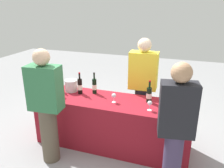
{
  "coord_description": "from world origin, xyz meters",
  "views": [
    {
      "loc": [
        0.99,
        -2.87,
        2.09
      ],
      "look_at": [
        0.0,
        0.0,
        0.99
      ],
      "focal_mm": 36.82,
      "sensor_mm": 36.0,
      "label": 1
    }
  ],
  "objects_px": {
    "wine_glass_0": "(60,91)",
    "wine_glass_2": "(150,104)",
    "wine_bottle_3": "(149,95)",
    "guest_1": "(176,128)",
    "guest_0": "(46,105)",
    "wine_bottle_1": "(80,86)",
    "wine_bottle_2": "(94,86)",
    "wine_bottle_0": "(59,85)",
    "ice_bucket": "(71,86)",
    "wine_glass_1": "(114,96)",
    "server_pouring": "(143,85)"
  },
  "relations": [
    {
      "from": "wine_glass_0",
      "to": "guest_0",
      "type": "bearing_deg",
      "value": -80.68
    },
    {
      "from": "wine_bottle_0",
      "to": "wine_glass_1",
      "type": "relative_size",
      "value": 2.28
    },
    {
      "from": "guest_1",
      "to": "wine_glass_0",
      "type": "bearing_deg",
      "value": 151.93
    },
    {
      "from": "wine_bottle_3",
      "to": "guest_1",
      "type": "bearing_deg",
      "value": -61.5
    },
    {
      "from": "wine_bottle_1",
      "to": "wine_bottle_2",
      "type": "height_order",
      "value": "wine_bottle_1"
    },
    {
      "from": "wine_glass_0",
      "to": "guest_1",
      "type": "relative_size",
      "value": 0.09
    },
    {
      "from": "wine_bottle_1",
      "to": "wine_bottle_2",
      "type": "relative_size",
      "value": 1.01
    },
    {
      "from": "wine_glass_2",
      "to": "guest_1",
      "type": "distance_m",
      "value": 0.64
    },
    {
      "from": "wine_bottle_0",
      "to": "guest_1",
      "type": "xyz_separation_m",
      "value": [
        1.85,
        -0.74,
        -0.01
      ]
    },
    {
      "from": "wine_bottle_1",
      "to": "wine_bottle_3",
      "type": "relative_size",
      "value": 1.05
    },
    {
      "from": "guest_1",
      "to": "guest_0",
      "type": "bearing_deg",
      "value": 167.16
    },
    {
      "from": "wine_bottle_0",
      "to": "wine_glass_0",
      "type": "xyz_separation_m",
      "value": [
        0.15,
        -0.21,
        -0.01
      ]
    },
    {
      "from": "wine_bottle_0",
      "to": "guest_1",
      "type": "height_order",
      "value": "guest_1"
    },
    {
      "from": "wine_bottle_3",
      "to": "guest_1",
      "type": "xyz_separation_m",
      "value": [
        0.42,
        -0.78,
        -0.01
      ]
    },
    {
      "from": "wine_glass_1",
      "to": "wine_glass_2",
      "type": "distance_m",
      "value": 0.53
    },
    {
      "from": "wine_glass_0",
      "to": "wine_bottle_3",
      "type": "bearing_deg",
      "value": 10.91
    },
    {
      "from": "guest_0",
      "to": "guest_1",
      "type": "height_order",
      "value": "guest_0"
    },
    {
      "from": "wine_glass_1",
      "to": "ice_bucket",
      "type": "relative_size",
      "value": 0.69
    },
    {
      "from": "wine_glass_2",
      "to": "guest_0",
      "type": "bearing_deg",
      "value": -159.83
    },
    {
      "from": "wine_glass_0",
      "to": "ice_bucket",
      "type": "height_order",
      "value": "ice_bucket"
    },
    {
      "from": "guest_1",
      "to": "wine_bottle_3",
      "type": "bearing_deg",
      "value": 107.89
    },
    {
      "from": "ice_bucket",
      "to": "wine_bottle_2",
      "type": "bearing_deg",
      "value": 5.19
    },
    {
      "from": "wine_bottle_3",
      "to": "wine_glass_0",
      "type": "xyz_separation_m",
      "value": [
        -1.28,
        -0.25,
        -0.01
      ]
    },
    {
      "from": "wine_glass_1",
      "to": "wine_glass_2",
      "type": "height_order",
      "value": "wine_glass_1"
    },
    {
      "from": "wine_glass_0",
      "to": "wine_glass_1",
      "type": "distance_m",
      "value": 0.81
    },
    {
      "from": "wine_bottle_3",
      "to": "ice_bucket",
      "type": "height_order",
      "value": "wine_bottle_3"
    },
    {
      "from": "wine_bottle_0",
      "to": "guest_1",
      "type": "bearing_deg",
      "value": -21.87
    },
    {
      "from": "wine_bottle_1",
      "to": "wine_glass_2",
      "type": "bearing_deg",
      "value": -11.64
    },
    {
      "from": "wine_bottle_1",
      "to": "ice_bucket",
      "type": "xyz_separation_m",
      "value": [
        -0.18,
        0.05,
        -0.03
      ]
    },
    {
      "from": "wine_bottle_3",
      "to": "server_pouring",
      "type": "height_order",
      "value": "server_pouring"
    },
    {
      "from": "wine_bottle_0",
      "to": "guest_0",
      "type": "bearing_deg",
      "value": -71.78
    },
    {
      "from": "wine_bottle_2",
      "to": "wine_glass_1",
      "type": "height_order",
      "value": "wine_bottle_2"
    },
    {
      "from": "wine_bottle_2",
      "to": "wine_glass_0",
      "type": "relative_size",
      "value": 2.38
    },
    {
      "from": "wine_bottle_2",
      "to": "server_pouring",
      "type": "xyz_separation_m",
      "value": [
        0.68,
        0.36,
        -0.02
      ]
    },
    {
      "from": "guest_1",
      "to": "wine_bottle_0",
      "type": "bearing_deg",
      "value": 147.52
    },
    {
      "from": "wine_glass_0",
      "to": "wine_glass_2",
      "type": "height_order",
      "value": "wine_glass_0"
    },
    {
      "from": "wine_bottle_3",
      "to": "ice_bucket",
      "type": "distance_m",
      "value": 1.24
    },
    {
      "from": "wine_glass_1",
      "to": "ice_bucket",
      "type": "xyz_separation_m",
      "value": [
        -0.78,
        0.19,
        -0.01
      ]
    },
    {
      "from": "wine_bottle_1",
      "to": "wine_glass_2",
      "type": "height_order",
      "value": "wine_bottle_1"
    },
    {
      "from": "wine_bottle_3",
      "to": "wine_glass_0",
      "type": "height_order",
      "value": "wine_bottle_3"
    },
    {
      "from": "guest_0",
      "to": "guest_1",
      "type": "relative_size",
      "value": 1.01
    },
    {
      "from": "wine_bottle_0",
      "to": "wine_glass_0",
      "type": "distance_m",
      "value": 0.25
    },
    {
      "from": "wine_bottle_2",
      "to": "server_pouring",
      "type": "height_order",
      "value": "server_pouring"
    },
    {
      "from": "wine_glass_0",
      "to": "guest_0",
      "type": "distance_m",
      "value": 0.48
    },
    {
      "from": "server_pouring",
      "to": "guest_1",
      "type": "xyz_separation_m",
      "value": [
        0.6,
        -1.19,
        0.0
      ]
    },
    {
      "from": "wine_bottle_3",
      "to": "wine_glass_0",
      "type": "bearing_deg",
      "value": -169.09
    },
    {
      "from": "wine_glass_0",
      "to": "wine_glass_2",
      "type": "xyz_separation_m",
      "value": [
        1.33,
        -0.01,
        -0.0
      ]
    },
    {
      "from": "ice_bucket",
      "to": "guest_1",
      "type": "relative_size",
      "value": 0.13
    },
    {
      "from": "wine_bottle_3",
      "to": "guest_0",
      "type": "height_order",
      "value": "guest_0"
    },
    {
      "from": "wine_bottle_1",
      "to": "guest_1",
      "type": "bearing_deg",
      "value": -26.93
    }
  ]
}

